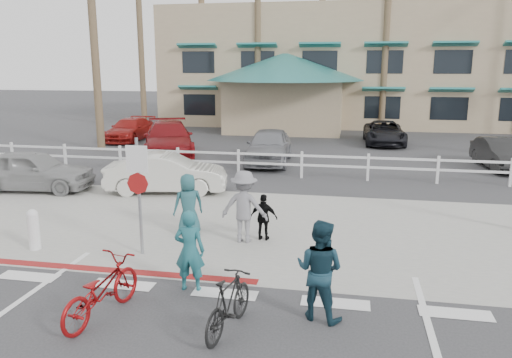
% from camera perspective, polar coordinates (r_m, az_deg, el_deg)
% --- Properties ---
extents(ground, '(140.00, 140.00, 0.00)m').
position_cam_1_polar(ground, '(8.86, -4.57, -14.66)').
color(ground, '#333335').
extents(sidewalk_plaza, '(22.00, 7.00, 0.01)m').
position_cam_1_polar(sidewalk_plaza, '(12.92, 0.74, -5.57)').
color(sidewalk_plaza, gray).
rests_on(sidewalk_plaza, ground).
extents(cross_street, '(40.00, 5.00, 0.01)m').
position_cam_1_polar(cross_street, '(16.71, 3.16, -1.31)').
color(cross_street, '#333335').
rests_on(cross_street, ground).
extents(parking_lot, '(50.00, 16.00, 0.01)m').
position_cam_1_polar(parking_lot, '(25.98, 6.01, 3.73)').
color(parking_lot, '#333335').
rests_on(parking_lot, ground).
extents(curb_red, '(7.00, 0.25, 0.02)m').
position_cam_1_polar(curb_red, '(10.95, -18.37, -9.70)').
color(curb_red, maroon).
rests_on(curb_red, ground).
extents(rail_fence, '(29.40, 0.16, 1.00)m').
position_cam_1_polar(rail_fence, '(18.49, 5.56, 1.60)').
color(rail_fence, silver).
rests_on(rail_fence, ground).
extents(building, '(28.00, 16.00, 11.30)m').
position_cam_1_polar(building, '(38.60, 11.03, 14.94)').
color(building, tan).
rests_on(building, ground).
extents(sign_post, '(0.50, 0.10, 2.90)m').
position_cam_1_polar(sign_post, '(11.05, -13.22, -1.31)').
color(sign_post, gray).
rests_on(sign_post, ground).
extents(bollard_0, '(0.26, 0.26, 0.95)m').
position_cam_1_polar(bollard_0, '(12.36, -24.07, -5.30)').
color(bollard_0, silver).
rests_on(bollard_0, ground).
extents(palm_0, '(4.00, 4.00, 15.00)m').
position_cam_1_polar(palm_0, '(38.31, -18.31, 17.34)').
color(palm_0, '#173C19').
rests_on(palm_0, ground).
extents(palm_1, '(4.00, 4.00, 13.00)m').
position_cam_1_polar(palm_1, '(35.59, -13.12, 16.41)').
color(palm_1, '#173C19').
rests_on(palm_1, ground).
extents(palm_2, '(4.00, 4.00, 16.00)m').
position_cam_1_polar(palm_2, '(35.28, -6.25, 19.14)').
color(palm_2, '#173C19').
rests_on(palm_2, ground).
extents(palm_3, '(4.00, 4.00, 14.00)m').
position_cam_1_polar(palm_3, '(33.27, 0.20, 17.87)').
color(palm_3, '#173C19').
rests_on(palm_3, ground).
extents(palm_4, '(4.00, 4.00, 15.00)m').
position_cam_1_polar(palm_4, '(33.81, 7.57, 18.53)').
color(palm_4, '#173C19').
rests_on(palm_4, ground).
extents(palm_5, '(4.00, 4.00, 13.00)m').
position_cam_1_polar(palm_5, '(32.71, 14.73, 16.67)').
color(palm_5, '#173C19').
rests_on(palm_5, ground).
extents(palm_10, '(4.00, 4.00, 12.00)m').
position_cam_1_polar(palm_10, '(25.70, -18.14, 16.51)').
color(palm_10, '#173C19').
rests_on(palm_10, ground).
extents(bike_red, '(1.00, 1.96, 0.98)m').
position_cam_1_polar(bike_red, '(8.76, -17.29, -12.01)').
color(bike_red, maroon).
rests_on(bike_red, ground).
extents(rider_red, '(0.59, 0.41, 1.54)m').
position_cam_1_polar(rider_red, '(9.31, -7.59, -8.12)').
color(rider_red, '#1E5C65').
rests_on(rider_red, ground).
extents(bike_black, '(0.75, 1.63, 0.95)m').
position_cam_1_polar(bike_black, '(8.00, -3.16, -14.04)').
color(bike_black, black).
rests_on(bike_black, ground).
extents(rider_black, '(0.99, 0.87, 1.69)m').
position_cam_1_polar(rider_black, '(8.30, 7.28, -10.27)').
color(rider_black, '#132E3B').
rests_on(rider_black, ground).
extents(pedestrian_a, '(1.13, 0.68, 1.72)m').
position_cam_1_polar(pedestrian_a, '(11.68, -1.36, -3.20)').
color(pedestrian_a, slate).
rests_on(pedestrian_a, ground).
extents(pedestrian_child, '(0.68, 0.33, 1.13)m').
position_cam_1_polar(pedestrian_child, '(11.87, 0.90, -4.42)').
color(pedestrian_child, black).
rests_on(pedestrian_child, ground).
extents(pedestrian_b, '(0.89, 0.81, 1.52)m').
position_cam_1_polar(pedestrian_b, '(12.36, -7.74, -2.88)').
color(pedestrian_b, '#225158').
rests_on(pedestrian_b, ground).
extents(car_white_sedan, '(4.10, 2.09, 1.29)m').
position_cam_1_polar(car_white_sedan, '(16.58, -10.19, 0.65)').
color(car_white_sedan, beige).
rests_on(car_white_sedan, ground).
extents(car_red_compact, '(4.15, 2.02, 1.36)m').
position_cam_1_polar(car_red_compact, '(18.19, -24.22, 0.91)').
color(car_red_compact, gray).
rests_on(car_red_compact, ground).
extents(lot_car_1, '(3.99, 5.76, 1.55)m').
position_cam_1_polar(lot_car_1, '(23.47, -9.97, 4.54)').
color(lot_car_1, maroon).
rests_on(lot_car_1, ground).
extents(lot_car_2, '(1.97, 4.42, 1.48)m').
position_cam_1_polar(lot_car_2, '(21.29, 1.49, 3.79)').
color(lot_car_2, gray).
rests_on(lot_car_2, ground).
extents(lot_car_3, '(1.63, 3.83, 1.23)m').
position_cam_1_polar(lot_car_3, '(22.42, 26.14, 2.62)').
color(lot_car_3, black).
rests_on(lot_car_3, ground).
extents(lot_car_4, '(1.78, 4.24, 1.22)m').
position_cam_1_polar(lot_car_4, '(28.67, -14.24, 5.49)').
color(lot_car_4, maroon).
rests_on(lot_car_4, ground).
extents(lot_car_5, '(2.15, 4.44, 1.22)m').
position_cam_1_polar(lot_car_5, '(27.39, 14.46, 5.14)').
color(lot_car_5, black).
rests_on(lot_car_5, ground).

